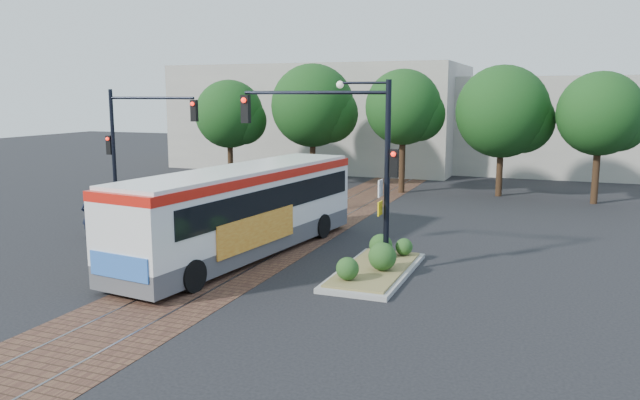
# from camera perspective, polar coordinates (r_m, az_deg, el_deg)

# --- Properties ---
(ground) EXTENTS (120.00, 120.00, 0.00)m
(ground) POSITION_cam_1_polar(r_m,az_deg,el_deg) (23.06, -5.83, -4.88)
(ground) COLOR black
(ground) RESTS_ON ground
(trackbed) EXTENTS (3.60, 40.00, 0.02)m
(trackbed) POSITION_cam_1_polar(r_m,az_deg,el_deg) (26.58, -1.92, -2.87)
(trackbed) COLOR brown
(trackbed) RESTS_ON ground
(tree_row) EXTENTS (26.40, 5.60, 7.67)m
(tree_row) POSITION_cam_1_polar(r_m,az_deg,el_deg) (37.39, 7.33, 8.16)
(tree_row) COLOR #382314
(tree_row) RESTS_ON ground
(warehouses) EXTENTS (40.00, 13.00, 8.00)m
(warehouses) POSITION_cam_1_polar(r_m,az_deg,el_deg) (49.82, 8.79, 7.27)
(warehouses) COLOR #ADA899
(warehouses) RESTS_ON ground
(city_bus) EXTENTS (4.03, 12.13, 3.19)m
(city_bus) POSITION_cam_1_polar(r_m,az_deg,el_deg) (22.52, -6.93, -0.62)
(city_bus) COLOR #4C4C4F
(city_bus) RESTS_ON ground
(traffic_island) EXTENTS (2.20, 5.20, 1.13)m
(traffic_island) POSITION_cam_1_polar(r_m,az_deg,el_deg) (20.44, 5.18, -5.80)
(traffic_island) COLOR gray
(traffic_island) RESTS_ON ground
(signal_pole_main) EXTENTS (5.49, 0.46, 6.00)m
(signal_pole_main) POSITION_cam_1_polar(r_m,az_deg,el_deg) (20.14, 2.79, 5.07)
(signal_pole_main) COLOR black
(signal_pole_main) RESTS_ON ground
(signal_pole_left) EXTENTS (4.99, 0.34, 6.00)m
(signal_pole_left) POSITION_cam_1_polar(r_m,az_deg,el_deg) (30.29, -16.77, 5.64)
(signal_pole_left) COLOR black
(signal_pole_left) RESTS_ON ground
(officer) EXTENTS (0.75, 0.62, 1.75)m
(officer) POSITION_cam_1_polar(r_m,az_deg,el_deg) (27.08, -20.34, -1.36)
(officer) COLOR black
(officer) RESTS_ON ground
(parked_car) EXTENTS (5.00, 2.73, 1.37)m
(parked_car) POSITION_cam_1_polar(r_m,az_deg,el_deg) (37.09, -3.75, 1.75)
(parked_car) COLOR black
(parked_car) RESTS_ON ground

